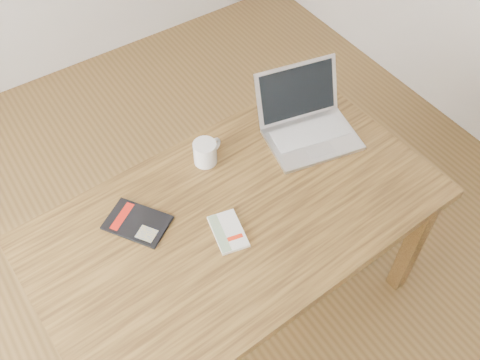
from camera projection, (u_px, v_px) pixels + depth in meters
room at (134, 98)px, 1.48m from camera, size 4.04×4.04×2.70m
desk at (238, 227)px, 2.04m from camera, size 1.55×0.94×0.75m
white_guidebook at (228, 232)px, 1.92m from camera, size 0.14×0.19×0.02m
black_guidebook at (137, 223)px, 1.94m from camera, size 0.25×0.27×0.01m
laptop at (307, 122)px, 2.20m from camera, size 0.43×0.41×0.24m
coffee_mug at (206, 152)px, 2.10m from camera, size 0.13×0.09×0.10m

